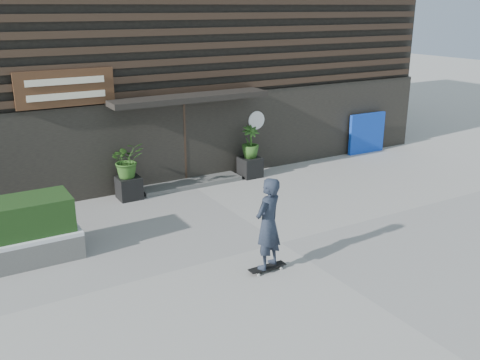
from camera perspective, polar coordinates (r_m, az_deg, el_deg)
ground at (r=11.72m, az=4.42°, el=-6.75°), size 80.00×80.00×0.00m
entrance_step at (r=15.42m, az=-5.34°, el=-0.31°), size 3.00×0.80×0.12m
planter_pot_left at (r=14.51m, az=-11.81°, el=-0.83°), size 0.60×0.60×0.60m
bamboo_left at (r=14.28m, az=-12.01°, el=2.13°), size 0.86×0.75×0.96m
planter_pot_right at (r=16.04m, az=1.09°, el=1.40°), size 0.60×0.60×0.60m
bamboo_right at (r=15.83m, az=1.11°, el=4.10°), size 0.54×0.54×0.96m
blue_tarp at (r=19.13m, az=13.43°, el=4.90°), size 1.49×0.15×1.40m
building at (r=19.65m, az=-12.63°, el=15.01°), size 18.00×11.00×8.00m
skateboarder at (r=10.12m, az=3.03°, el=-4.72°), size 0.78×0.66×1.91m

